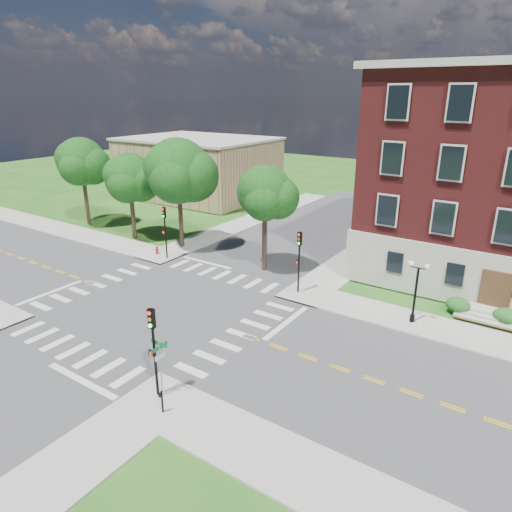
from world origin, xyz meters
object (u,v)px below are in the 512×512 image
Objects in this scene: traffic_signal_nw at (165,226)px; street_sign_pole at (160,358)px; twin_lamp_west at (416,289)px; traffic_signal_se at (153,341)px; push_button_post at (162,401)px; fire_hydrant at (157,250)px; traffic_signal_ne at (299,254)px.

street_sign_pole is at bearing -46.12° from traffic_signal_nw.
twin_lamp_west is at bearing 0.28° from traffic_signal_nw.
traffic_signal_se is 2.82m from push_button_post.
traffic_signal_ne is at bearing -0.90° from fire_hydrant.
traffic_signal_nw is 6.40× the size of fire_hydrant.
traffic_signal_nw reaches higher than twin_lamp_west.
traffic_signal_ne and traffic_signal_nw have the same top height.
traffic_signal_ne is 6.40× the size of fire_hydrant.
push_button_post is (-7.23, -15.94, -1.73)m from twin_lamp_west.
traffic_signal_ne is at bearing 95.12° from push_button_post.
push_button_post is (15.23, -15.83, -2.39)m from traffic_signal_nw.
traffic_signal_se is at bearing -89.21° from traffic_signal_ne.
street_sign_pole is (-8.16, -14.98, -0.21)m from twin_lamp_west.
traffic_signal_ne is at bearing 0.15° from traffic_signal_nw.
street_sign_pole is (14.30, -14.87, -0.88)m from traffic_signal_nw.
twin_lamp_west is at bearing 65.60° from push_button_post.
traffic_signal_nw is at bearing -179.72° from twin_lamp_west.
street_sign_pole is at bearing 18.67° from traffic_signal_se.
push_button_post is 23.27m from fire_hydrant.
street_sign_pole is at bearing -118.59° from twin_lamp_west.
twin_lamp_west is 3.53× the size of push_button_post.
fire_hydrant is at bearing 136.31° from street_sign_pole.
traffic_signal_nw is 1.13× the size of twin_lamp_west.
traffic_signal_nw is 1.55× the size of street_sign_pole.
twin_lamp_west is at bearing -0.40° from fire_hydrant.
push_button_post is (1.42, -15.87, -2.39)m from traffic_signal_ne.
traffic_signal_se is 0.93m from street_sign_pole.
street_sign_pole is at bearing -43.69° from fire_hydrant.
traffic_signal_se is 1.55× the size of street_sign_pole.
street_sign_pole reaches higher than push_button_post.
traffic_signal_nw is 4.00× the size of push_button_post.
twin_lamp_west is 24.11m from fire_hydrant.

